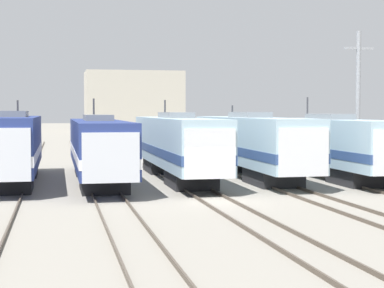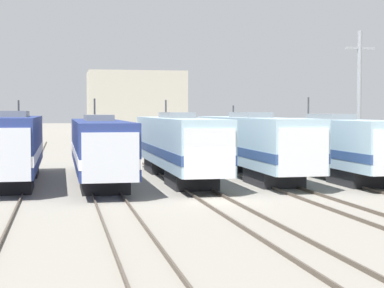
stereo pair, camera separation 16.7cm
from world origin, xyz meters
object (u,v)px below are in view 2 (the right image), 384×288
(locomotive_far_left, at_px, (15,147))
(locomotive_center_right, at_px, (252,144))
(locomotive_center, at_px, (178,145))
(locomotive_center_left, at_px, (99,147))
(catenary_tower_right, at_px, (359,100))
(locomotive_far_right, at_px, (334,145))

(locomotive_far_left, xyz_separation_m, locomotive_center_right, (14.66, 0.71, -0.03))
(locomotive_center, bearing_deg, locomotive_center_left, -176.00)
(locomotive_center_right, bearing_deg, locomotive_center_left, -176.95)
(locomotive_center, bearing_deg, locomotive_center_right, 2.09)
(locomotive_center_right, height_order, catenary_tower_right, catenary_tower_right)
(locomotive_far_left, height_order, locomotive_far_right, locomotive_far_right)
(locomotive_center, height_order, locomotive_center_right, locomotive_center)
(locomotive_center_right, relative_size, locomotive_far_right, 1.11)
(locomotive_center_left, bearing_deg, locomotive_far_right, -3.81)
(locomotive_center_left, distance_m, catenary_tower_right, 17.48)
(locomotive_center_left, height_order, locomotive_center_right, locomotive_center_left)
(locomotive_center_right, distance_m, locomotive_far_right, 5.11)
(locomotive_center_right, xyz_separation_m, locomotive_far_right, (4.89, -1.50, -0.06))
(locomotive_far_left, xyz_separation_m, locomotive_center_left, (4.89, 0.19, -0.11))
(locomotive_center_left, relative_size, locomotive_far_right, 1.13)
(locomotive_center_left, relative_size, locomotive_center, 1.04)
(locomotive_center_right, bearing_deg, catenary_tower_right, 2.13)
(locomotive_far_right, bearing_deg, locomotive_center_right, 162.98)
(locomotive_center_left, xyz_separation_m, locomotive_far_right, (14.66, -0.98, 0.02))
(locomotive_center_right, relative_size, catenary_tower_right, 1.96)
(locomotive_center, xyz_separation_m, locomotive_far_right, (9.77, -1.32, -0.05))
(locomotive_far_right, relative_size, catenary_tower_right, 1.77)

